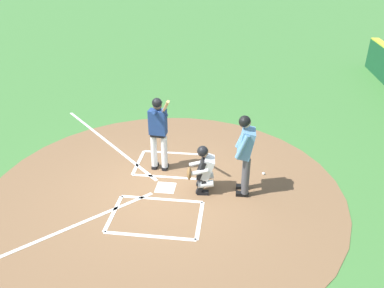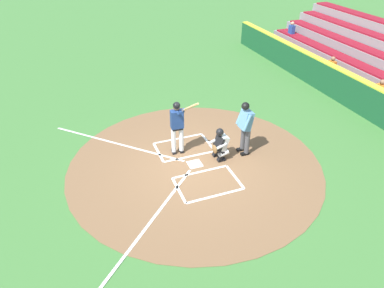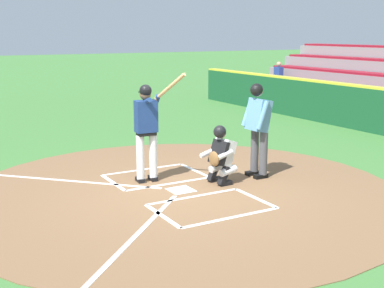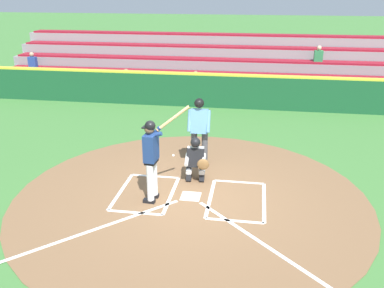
% 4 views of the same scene
% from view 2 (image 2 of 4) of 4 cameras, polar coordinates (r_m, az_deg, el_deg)
% --- Properties ---
extents(ground_plane, '(120.00, 120.00, 0.00)m').
position_cam_2_polar(ground_plane, '(11.48, 0.45, -3.23)').
color(ground_plane, '#427A38').
extents(dirt_circle, '(8.00, 8.00, 0.01)m').
position_cam_2_polar(dirt_circle, '(11.48, 0.45, -3.21)').
color(dirt_circle, brown).
rests_on(dirt_circle, ground).
extents(home_plate_and_chalk, '(7.93, 4.91, 0.01)m').
position_cam_2_polar(home_plate_and_chalk, '(11.24, -3.75, -4.09)').
color(home_plate_and_chalk, white).
rests_on(home_plate_and_chalk, dirt_circle).
extents(batter, '(0.97, 0.65, 2.13)m').
position_cam_2_polar(batter, '(11.44, -2.31, 3.14)').
color(batter, white).
rests_on(batter, ground).
extents(catcher, '(0.62, 0.61, 1.13)m').
position_cam_2_polar(catcher, '(11.44, 4.45, 0.08)').
color(catcher, black).
rests_on(catcher, ground).
extents(plate_umpire, '(0.58, 0.41, 1.86)m').
position_cam_2_polar(plate_umpire, '(11.59, 8.46, 3.07)').
color(plate_umpire, '#4C4C51').
rests_on(plate_umpire, ground).
extents(baseball, '(0.07, 0.07, 0.07)m').
position_cam_2_polar(baseball, '(12.93, 8.41, 1.06)').
color(baseball, white).
rests_on(baseball, ground).
extents(backstop_wall, '(22.00, 0.36, 1.31)m').
position_cam_2_polar(backstop_wall, '(15.18, 28.01, 5.02)').
color(backstop_wall, '#19512D').
rests_on(backstop_wall, ground).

